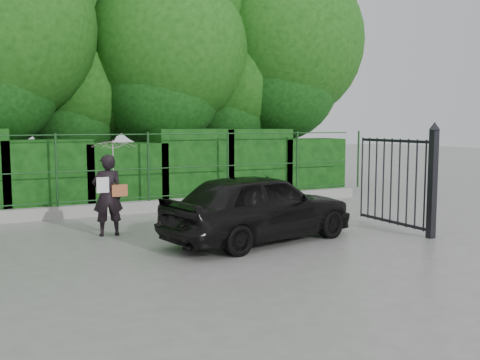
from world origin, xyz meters
name	(u,v)px	position (x,y,z in m)	size (l,w,h in m)	color
ground	(199,249)	(0.00, 0.00, 0.00)	(80.00, 80.00, 0.00)	gray
kerb	(134,207)	(0.00, 4.50, 0.15)	(14.00, 0.25, 0.30)	#9E9E99
fence	(142,167)	(0.22, 4.50, 1.20)	(14.13, 0.06, 1.80)	#1A421C
hedge	(126,172)	(0.05, 5.50, 1.00)	(14.20, 1.20, 2.20)	black
trees	(139,51)	(1.14, 7.74, 4.62)	(17.10, 6.15, 8.08)	black
gate	(415,178)	(4.60, -0.72, 1.19)	(0.22, 2.33, 2.36)	black
woman	(111,173)	(-1.14, 1.99, 1.31)	(0.94, 0.94, 2.00)	black
car	(260,206)	(1.34, 0.11, 0.69)	(1.64, 4.07, 1.39)	black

